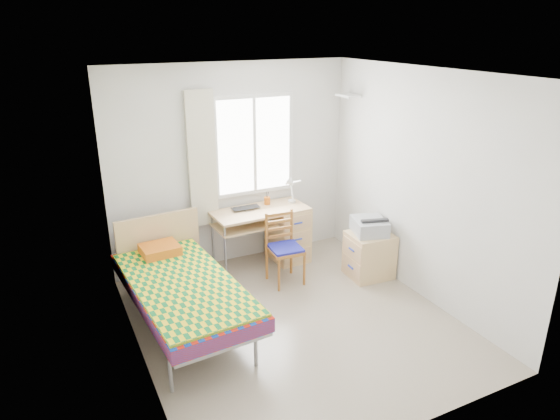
{
  "coord_description": "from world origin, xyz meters",
  "views": [
    {
      "loc": [
        -2.2,
        -4.08,
        3.01
      ],
      "look_at": [
        0.09,
        0.55,
        1.09
      ],
      "focal_mm": 32.0,
      "sensor_mm": 36.0,
      "label": 1
    }
  ],
  "objects_px": {
    "bed": "(181,286)",
    "cabinet": "(369,255)",
    "printer": "(369,226)",
    "desk": "(283,231)",
    "chair": "(284,243)"
  },
  "relations": [
    {
      "from": "desk",
      "to": "chair",
      "type": "distance_m",
      "value": 0.6
    },
    {
      "from": "bed",
      "to": "printer",
      "type": "bearing_deg",
      "value": -3.19
    },
    {
      "from": "desk",
      "to": "chair",
      "type": "relative_size",
      "value": 1.42
    },
    {
      "from": "printer",
      "to": "bed",
      "type": "bearing_deg",
      "value": -162.59
    },
    {
      "from": "cabinet",
      "to": "printer",
      "type": "relative_size",
      "value": 1.08
    },
    {
      "from": "chair",
      "to": "printer",
      "type": "distance_m",
      "value": 1.08
    },
    {
      "from": "desk",
      "to": "chair",
      "type": "bearing_deg",
      "value": -117.67
    },
    {
      "from": "desk",
      "to": "printer",
      "type": "relative_size",
      "value": 2.37
    },
    {
      "from": "chair",
      "to": "cabinet",
      "type": "bearing_deg",
      "value": -15.6
    },
    {
      "from": "chair",
      "to": "cabinet",
      "type": "relative_size",
      "value": 1.56
    },
    {
      "from": "bed",
      "to": "cabinet",
      "type": "xyz_separation_m",
      "value": [
        2.41,
        0.0,
        -0.16
      ]
    },
    {
      "from": "bed",
      "to": "desk",
      "type": "distance_m",
      "value": 1.88
    },
    {
      "from": "chair",
      "to": "bed",
      "type": "bearing_deg",
      "value": -161.09
    },
    {
      "from": "chair",
      "to": "desk",
      "type": "bearing_deg",
      "value": 68.74
    },
    {
      "from": "bed",
      "to": "cabinet",
      "type": "height_order",
      "value": "bed"
    }
  ]
}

